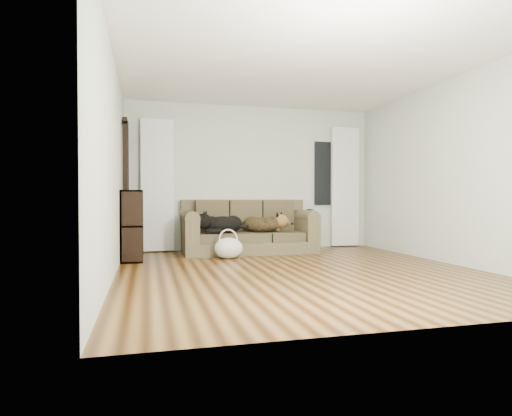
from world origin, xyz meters
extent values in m
plane|color=#361D09|center=(0.00, 0.00, 0.00)|extent=(5.00, 5.00, 0.00)
plane|color=white|center=(0.00, 0.00, 2.60)|extent=(5.00, 5.00, 0.00)
cube|color=#BABEB5|center=(0.00, 2.50, 1.30)|extent=(4.50, 0.04, 2.60)
cube|color=#BABEB5|center=(-2.25, 0.00, 1.30)|extent=(0.04, 5.00, 2.60)
cube|color=#BABEB5|center=(2.25, 0.00, 1.30)|extent=(0.04, 5.00, 2.60)
cube|color=silver|center=(-1.70, 2.42, 1.15)|extent=(0.55, 0.08, 2.25)
cube|color=silver|center=(1.80, 2.42, 1.15)|extent=(0.55, 0.08, 2.25)
cube|color=black|center=(1.45, 2.47, 1.40)|extent=(0.50, 0.03, 1.20)
cube|color=black|center=(-2.20, 2.05, 1.05)|extent=(0.07, 0.60, 2.10)
cube|color=#4D3F31|center=(-0.19, 1.97, 0.45)|extent=(2.22, 0.96, 0.91)
ellipsoid|color=black|center=(-0.69, 1.92, 0.48)|extent=(0.68, 0.47, 0.29)
ellipsoid|color=black|center=(0.04, 1.92, 0.49)|extent=(0.78, 0.71, 0.28)
cube|color=black|center=(0.85, 1.80, 0.73)|extent=(0.06, 0.19, 0.02)
ellipsoid|color=beige|center=(-0.67, 1.32, 0.16)|extent=(0.50, 0.42, 0.32)
cube|color=black|center=(-2.09, 1.57, 0.50)|extent=(0.31, 0.83, 1.04)
camera|label=1|loc=(-1.88, -5.09, 0.90)|focal=30.00mm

